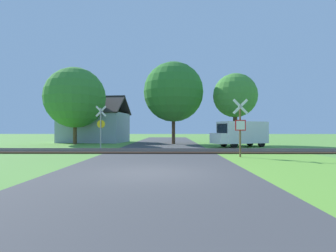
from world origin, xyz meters
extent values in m
plane|color=#5B933D|center=(0.00, 0.00, 0.00)|extent=(160.00, 160.00, 0.00)
cube|color=#424244|center=(0.00, 2.00, 0.00)|extent=(7.22, 80.00, 0.01)
cube|color=#422D1E|center=(0.00, 8.46, 0.05)|extent=(60.00, 2.60, 0.10)
cube|color=slate|center=(0.00, 9.18, 0.16)|extent=(60.00, 0.08, 0.12)
cube|color=slate|center=(0.00, 7.75, 0.16)|extent=(60.00, 0.08, 0.12)
cylinder|color=brown|center=(4.61, 5.39, 1.49)|extent=(0.10, 0.10, 2.99)
cube|color=red|center=(4.61, 5.33, 1.79)|extent=(0.60, 0.06, 0.60)
cube|color=white|center=(4.61, 5.31, 1.79)|extent=(0.49, 0.04, 0.49)
cube|color=white|center=(4.61, 5.33, 2.84)|extent=(0.88, 0.08, 0.88)
cube|color=white|center=(4.61, 5.33, 2.84)|extent=(0.88, 0.08, 0.88)
cylinder|color=#9E9EA5|center=(-4.80, 11.07, 1.62)|extent=(0.09, 0.09, 3.23)
cube|color=white|center=(-4.80, 11.13, 2.98)|extent=(0.88, 0.08, 0.88)
cube|color=white|center=(-4.80, 11.13, 2.98)|extent=(0.88, 0.08, 0.88)
cylinder|color=yellow|center=(-4.80, 11.14, 1.98)|extent=(0.64, 0.07, 0.64)
cube|color=#99A3B7|center=(-8.60, 22.37, 1.77)|extent=(7.91, 6.15, 3.53)
cube|color=#332D2D|center=(-8.77, 21.07, 4.51)|extent=(7.98, 3.94, 2.28)
cube|color=#332D2D|center=(-8.44, 23.68, 4.51)|extent=(7.98, 3.94, 2.28)
cube|color=brown|center=(-6.62, 22.11, 4.67)|extent=(0.56, 0.56, 1.10)
cylinder|color=#513823|center=(0.98, 18.72, 1.59)|extent=(0.37, 0.37, 3.18)
sphere|color=#337A2D|center=(0.98, 18.72, 5.59)|extent=(6.42, 6.42, 6.42)
cylinder|color=#513823|center=(7.32, 17.58, 1.68)|extent=(0.44, 0.44, 3.36)
sphere|color=#478E38|center=(7.32, 17.58, 5.06)|extent=(4.52, 4.52, 4.52)
cylinder|color=#513823|center=(-9.48, 18.25, 1.27)|extent=(0.40, 0.40, 2.53)
sphere|color=#3D8433|center=(-9.48, 18.25, 4.93)|extent=(6.39, 6.39, 6.39)
cube|color=white|center=(7.04, 13.89, 1.29)|extent=(4.60, 3.31, 1.90)
cube|color=white|center=(4.76, 12.98, 0.79)|extent=(1.32, 1.94, 0.90)
cube|color=#19232D|center=(5.11, 13.12, 1.62)|extent=(0.63, 1.52, 0.85)
cube|color=navy|center=(6.69, 14.77, 0.96)|extent=(3.52, 1.40, 0.16)
cylinder|color=black|center=(5.43, 14.08, 0.34)|extent=(0.70, 0.42, 0.68)
cylinder|color=black|center=(6.00, 12.63, 0.34)|extent=(0.70, 0.42, 0.68)
cylinder|color=black|center=(8.08, 15.14, 0.34)|extent=(0.70, 0.42, 0.68)
cylinder|color=black|center=(8.66, 13.69, 0.34)|extent=(0.70, 0.42, 0.68)
camera|label=1|loc=(0.72, -9.38, 1.55)|focal=28.00mm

